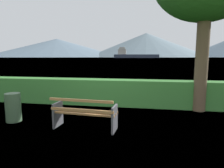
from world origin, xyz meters
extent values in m
plane|color=#567A38|center=(0.00, 0.00, 0.00)|extent=(1400.00, 1400.00, 0.00)
plane|color=#6B8EA3|center=(0.00, 307.30, 0.00)|extent=(620.00, 620.00, 0.00)
cube|color=#A0703F|center=(-0.01, -0.19, 0.45)|extent=(1.70, 0.19, 0.04)
cube|color=#A0703F|center=(0.00, 0.00, 0.45)|extent=(1.70, 0.19, 0.04)
cube|color=#A0703F|center=(0.01, 0.19, 0.45)|extent=(1.70, 0.19, 0.04)
cube|color=#A0703F|center=(-0.02, -0.27, 0.57)|extent=(1.70, 0.17, 0.06)
cube|color=#A0703F|center=(-0.02, -0.31, 0.84)|extent=(1.70, 0.17, 0.06)
cube|color=#4C4C51|center=(-0.81, 0.04, 0.34)|extent=(0.09, 0.51, 0.68)
cube|color=#4C4C51|center=(0.80, -0.08, 0.34)|extent=(0.09, 0.51, 0.68)
cube|color=#387A33|center=(0.00, 2.70, 0.51)|extent=(10.24, 0.71, 1.02)
cylinder|color=brown|center=(3.46, 2.38, 1.81)|extent=(0.43, 0.43, 3.61)
cylinder|color=#385138|center=(-2.29, 0.20, 0.42)|extent=(0.44, 0.44, 0.85)
cube|color=#2D384C|center=(-13.11, 287.04, 2.47)|extent=(65.63, 15.43, 4.93)
cube|color=beige|center=(-33.84, 285.29, 8.88)|extent=(12.42, 9.97, 7.89)
cube|color=beige|center=(-33.84, 285.29, 14.06)|extent=(9.00, 10.67, 2.47)
cone|color=slate|center=(-269.52, 567.01, 27.81)|extent=(404.42, 404.42, 55.62)
cone|color=slate|center=(0.00, 583.77, 34.75)|extent=(348.09, 348.09, 69.51)
camera|label=1|loc=(1.57, -4.87, 1.92)|focal=31.38mm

